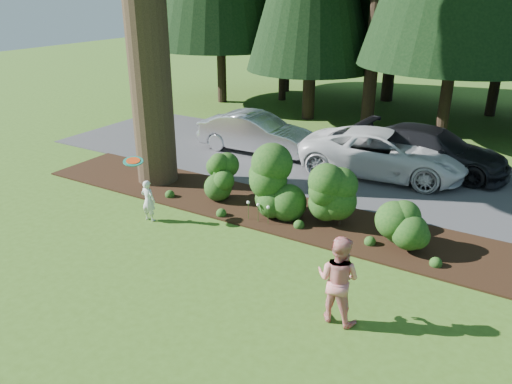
# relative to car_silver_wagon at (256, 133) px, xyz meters

# --- Properties ---
(ground) EXTENTS (80.00, 80.00, 0.00)m
(ground) POSITION_rel_car_silver_wagon_xyz_m (3.47, -7.56, -0.74)
(ground) COLOR #3C5F1B
(ground) RESTS_ON ground
(mulch_bed) EXTENTS (16.00, 2.50, 0.05)m
(mulch_bed) POSITION_rel_car_silver_wagon_xyz_m (3.47, -4.31, -0.71)
(mulch_bed) COLOR black
(mulch_bed) RESTS_ON ground
(driveway) EXTENTS (22.00, 6.00, 0.03)m
(driveway) POSITION_rel_car_silver_wagon_xyz_m (3.47, -0.06, -0.72)
(driveway) COLOR #38383A
(driveway) RESTS_ON ground
(shrub_row) EXTENTS (6.53, 1.60, 1.61)m
(shrub_row) POSITION_rel_car_silver_wagon_xyz_m (4.24, -4.42, 0.07)
(shrub_row) COLOR #174114
(shrub_row) RESTS_ON ground
(lily_cluster) EXTENTS (0.69, 0.09, 0.57)m
(lily_cluster) POSITION_rel_car_silver_wagon_xyz_m (3.17, -5.16, -0.24)
(lily_cluster) COLOR #174114
(lily_cluster) RESTS_ON ground
(car_silver_wagon) EXTENTS (4.37, 1.68, 1.42)m
(car_silver_wagon) POSITION_rel_car_silver_wagon_xyz_m (0.00, 0.00, 0.00)
(car_silver_wagon) COLOR silver
(car_silver_wagon) RESTS_ON driveway
(car_white_suv) EXTENTS (5.47, 2.96, 1.46)m
(car_white_suv) POSITION_rel_car_silver_wagon_xyz_m (4.80, -0.00, 0.02)
(car_white_suv) COLOR silver
(car_white_suv) RESTS_ON driveway
(car_dark_suv) EXTENTS (5.04, 2.28, 1.43)m
(car_dark_suv) POSITION_rel_car_silver_wagon_xyz_m (6.05, 1.19, 0.01)
(car_dark_suv) COLOR black
(car_dark_suv) RESTS_ON driveway
(child) EXTENTS (0.42, 0.29, 1.13)m
(child) POSITION_rel_car_silver_wagon_xyz_m (0.62, -6.49, -0.18)
(child) COLOR white
(child) RESTS_ON ground
(adult) EXTENTS (0.86, 0.69, 1.71)m
(adult) POSITION_rel_car_silver_wagon_xyz_m (6.49, -7.90, 0.12)
(adult) COLOR red
(adult) RESTS_ON ground
(frisbee) EXTENTS (0.52, 0.51, 0.16)m
(frisbee) POSITION_rel_car_silver_wagon_xyz_m (0.27, -6.54, 0.86)
(frisbee) COLOR #17826A
(frisbee) RESTS_ON ground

